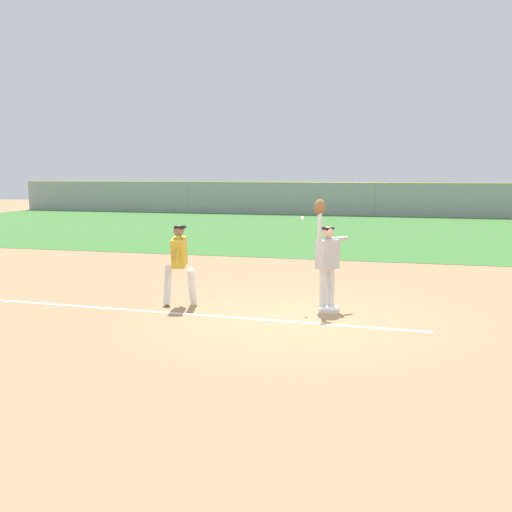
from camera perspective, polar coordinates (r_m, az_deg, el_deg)
ground_plane at (r=11.53m, az=3.72°, el=-6.02°), size 83.21×83.21×0.00m
outfield_grass at (r=28.83m, az=10.34°, el=2.41°), size 50.87×19.77×0.01m
chalk_foul_line at (r=12.45m, az=-12.15°, el=-5.11°), size 12.00×0.51×0.01m
first_base at (r=12.13m, az=7.08°, el=-5.16°), size 0.38×0.38×0.08m
fielder at (r=12.11m, az=6.86°, el=0.02°), size 0.68×0.74×2.28m
runner at (r=12.47m, az=-7.43°, el=-0.33°), size 0.80×0.84×1.72m
baseball at (r=12.22m, az=4.51°, el=3.68°), size 0.07×0.07×0.07m
outfield_fence at (r=38.59m, az=11.49°, el=5.39°), size 50.95×0.08×2.15m
parked_car_white at (r=43.32m, az=5.72°, el=5.26°), size 4.47×2.25×1.25m
parked_car_tan at (r=42.28m, az=12.36°, el=5.05°), size 4.44×2.20×1.25m
parked_car_green at (r=42.30m, az=19.23°, el=4.78°), size 4.41×2.14×1.25m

